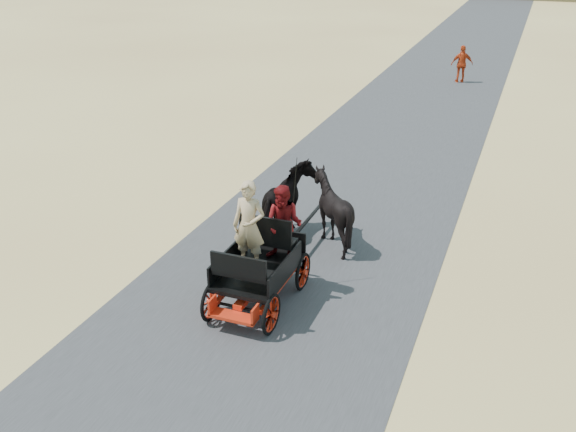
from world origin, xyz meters
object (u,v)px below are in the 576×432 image
(carriage, at_px, (259,286))
(pedestrian, at_px, (462,64))
(horse_left, at_px, (288,203))
(horse_right, at_px, (332,210))

(carriage, height_order, pedestrian, pedestrian)
(horse_left, height_order, horse_right, horse_right)
(horse_left, relative_size, horse_right, 1.18)
(carriage, distance_m, horse_left, 3.09)
(horse_left, bearing_deg, pedestrian, -95.33)
(horse_left, bearing_deg, carriage, 100.39)
(carriage, xyz_separation_m, pedestrian, (1.16, 21.29, 0.50))
(horse_right, distance_m, pedestrian, 18.30)
(carriage, xyz_separation_m, horse_left, (-0.55, 3.00, 0.49))
(carriage, bearing_deg, pedestrian, 86.89)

